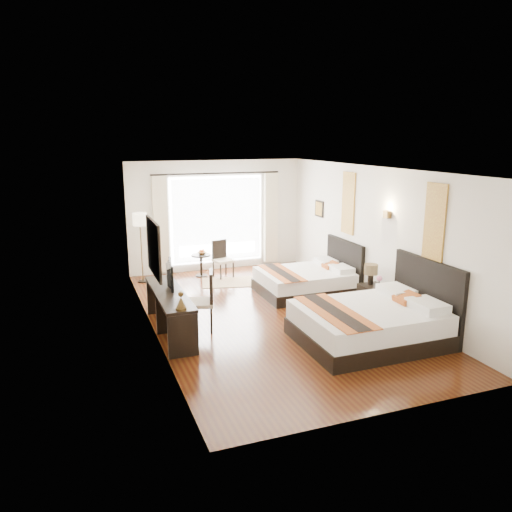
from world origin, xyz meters
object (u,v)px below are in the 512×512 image
object	(u,v)px
bed_far	(308,280)
fruit_bowl	(202,253)
television	(166,274)
desk_chair	(201,312)
floor_lamp	(140,224)
bed_near	(373,322)
nightstand	(373,298)
vase	(379,286)
side_table	(201,265)
console_desk	(170,312)
table_lamp	(371,271)
window_chair	(223,266)

from	to	relation	value
bed_far	fruit_bowl	size ratio (longest dim) A/B	9.31
television	desk_chair	xyz separation A→B (m)	(0.52, -0.34, -0.66)
bed_far	floor_lamp	world-z (taller)	floor_lamp
bed_near	desk_chair	bearing A→B (deg)	149.35
nightstand	vase	size ratio (longest dim) A/B	3.92
television	side_table	xyz separation A→B (m)	(1.40, 3.08, -0.71)
desk_chair	nightstand	bearing A→B (deg)	-168.24
bed_far	console_desk	world-z (taller)	bed_far
bed_far	desk_chair	world-z (taller)	bed_far
bed_near	fruit_bowl	distance (m)	5.24
desk_chair	floor_lamp	xyz separation A→B (m)	(-0.55, 3.41, 1.07)
nightstand	vase	xyz separation A→B (m)	(0.01, -0.16, 0.31)
vase	console_desk	distance (m)	4.01
vase	desk_chair	bearing A→B (deg)	173.36
table_lamp	television	xyz separation A→B (m)	(-3.95, 0.46, 0.19)
floor_lamp	side_table	distance (m)	1.82
bed_near	console_desk	world-z (taller)	bed_near
vase	fruit_bowl	size ratio (longest dim) A/B	0.64
bed_near	television	size ratio (longest dim) A/B	2.96
window_chair	table_lamp	bearing A→B (deg)	19.07
bed_near	nightstand	xyz separation A→B (m)	(0.85, 1.29, -0.08)
television	window_chair	bearing A→B (deg)	-26.02
bed_far	window_chair	distance (m)	2.34
floor_lamp	vase	bearing A→B (deg)	-43.67
console_desk	floor_lamp	world-z (taller)	floor_lamp
bed_far	console_desk	bearing A→B (deg)	-159.54
table_lamp	console_desk	size ratio (longest dim) A/B	0.19
nightstand	floor_lamp	world-z (taller)	floor_lamp
bed_far	window_chair	size ratio (longest dim) A/B	2.21
bed_near	bed_far	distance (m)	2.80
desk_chair	fruit_bowl	bearing A→B (deg)	-89.09
table_lamp	side_table	xyz separation A→B (m)	(-2.55, 3.54, -0.51)
bed_far	vase	distance (m)	1.82
bed_near	floor_lamp	world-z (taller)	floor_lamp
bed_near	vase	xyz separation A→B (m)	(0.86, 1.13, 0.23)
desk_chair	fruit_bowl	world-z (taller)	desk_chair
side_table	window_chair	bearing A→B (deg)	-30.99
bed_near	nightstand	size ratio (longest dim) A/B	4.35
table_lamp	desk_chair	world-z (taller)	desk_chair
table_lamp	vase	distance (m)	0.36
nightstand	desk_chair	size ratio (longest dim) A/B	0.50
nightstand	side_table	distance (m)	4.47
desk_chair	window_chair	size ratio (longest dim) A/B	1.18
side_table	floor_lamp	bearing A→B (deg)	-179.41
vase	console_desk	xyz separation A→B (m)	(-3.98, 0.44, -0.19)
nightstand	window_chair	distance (m)	3.97
vase	floor_lamp	bearing A→B (deg)	136.33
nightstand	window_chair	bearing A→B (deg)	121.56
table_lamp	window_chair	xyz separation A→B (m)	(-2.08, 3.26, -0.51)
bed_near	table_lamp	size ratio (longest dim) A/B	5.53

